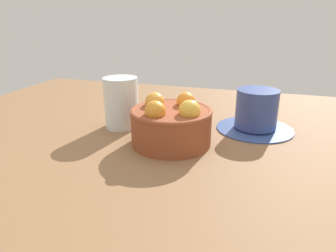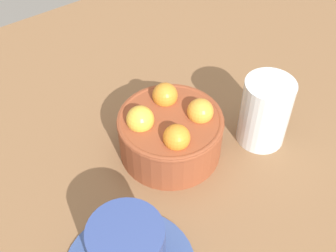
{
  "view_description": "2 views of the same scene",
  "coord_description": "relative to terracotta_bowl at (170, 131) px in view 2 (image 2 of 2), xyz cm",
  "views": [
    {
      "loc": [
        -15.27,
        52.49,
        23.76
      ],
      "look_at": [
        0.28,
        1.2,
        3.97
      ],
      "focal_mm": 32.7,
      "sensor_mm": 36.0,
      "label": 1
    },
    {
      "loc": [
        -25.38,
        -34.58,
        50.05
      ],
      "look_at": [
        0.79,
        1.71,
        3.45
      ],
      "focal_mm": 45.8,
      "sensor_mm": 36.0,
      "label": 2
    }
  ],
  "objects": [
    {
      "name": "ground_plane",
      "position": [
        0.01,
        -0.01,
        -6.1
      ],
      "size": [
        121.15,
        96.04,
        3.73
      ],
      "primitive_type": "cube",
      "color": "brown"
    },
    {
      "name": "terracotta_bowl",
      "position": [
        0.0,
        0.0,
        0.0
      ],
      "size": [
        15.46,
        15.46,
        9.52
      ],
      "color": "brown",
      "rests_on": "ground_plane"
    },
    {
      "name": "water_glass",
      "position": [
        13.09,
        -5.98,
        1.26
      ],
      "size": [
        7.42,
        7.42,
        11.01
      ],
      "primitive_type": "cylinder",
      "color": "silver",
      "rests_on": "ground_plane"
    }
  ]
}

